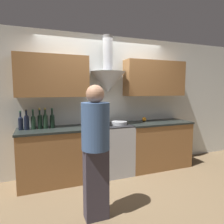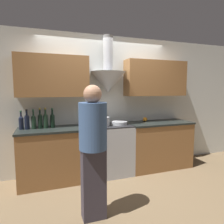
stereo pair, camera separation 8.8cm
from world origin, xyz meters
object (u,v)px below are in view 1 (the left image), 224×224
object	(u,v)px
wine_bottle_3	(40,121)
stove_range	(110,149)
person_foreground_left	(96,146)
wine_bottle_0	(21,122)
stock_pot	(102,121)
wine_bottle_4	(45,120)
mixing_bowl	(119,123)
orange_fruit	(144,119)
wine_bottle_5	(52,120)
wine_bottle_1	(27,121)
wine_bottle_2	(33,121)

from	to	relation	value
wine_bottle_3	stove_range	bearing A→B (deg)	-3.21
wine_bottle_3	person_foreground_left	xyz separation A→B (m)	(0.60, -1.24, -0.16)
stove_range	wine_bottle_0	bearing A→B (deg)	176.85
stove_range	stock_pot	xyz separation A→B (m)	(-0.17, -0.03, 0.54)
wine_bottle_4	person_foreground_left	bearing A→B (deg)	-67.60
wine_bottle_3	mixing_bowl	bearing A→B (deg)	-4.19
mixing_bowl	orange_fruit	xyz separation A→B (m)	(0.63, 0.17, 0.01)
wine_bottle_0	wine_bottle_5	bearing A→B (deg)	-1.11
wine_bottle_4	orange_fruit	distance (m)	1.93
wine_bottle_1	stock_pot	world-z (taller)	wine_bottle_1
wine_bottle_3	stock_pot	distance (m)	1.05
stove_range	wine_bottle_3	bearing A→B (deg)	176.79
wine_bottle_1	wine_bottle_2	world-z (taller)	wine_bottle_1
wine_bottle_4	stove_range	bearing A→B (deg)	-3.35
wine_bottle_3	wine_bottle_5	distance (m)	0.20
stove_range	orange_fruit	world-z (taller)	orange_fruit
stove_range	wine_bottle_1	bearing A→B (deg)	177.27
stove_range	mixing_bowl	distance (m)	0.52
stove_range	wine_bottle_2	xyz separation A→B (m)	(-1.31, 0.07, 0.59)
person_foreground_left	wine_bottle_0	bearing A→B (deg)	125.26
wine_bottle_0	person_foreground_left	size ratio (longest dim) A/B	0.19
stove_range	wine_bottle_1	distance (m)	1.54
stock_pot	wine_bottle_5	bearing A→B (deg)	172.83
wine_bottle_3	person_foreground_left	distance (m)	1.39
wine_bottle_0	person_foreground_left	distance (m)	1.55
person_foreground_left	wine_bottle_4	bearing A→B (deg)	112.40
wine_bottle_3	mixing_bowl	distance (m)	1.39
wine_bottle_1	mixing_bowl	distance (m)	1.59
stove_range	wine_bottle_4	xyz separation A→B (m)	(-1.13, 0.07, 0.60)
wine_bottle_2	wine_bottle_4	distance (m)	0.19
wine_bottle_3	person_foreground_left	bearing A→B (deg)	-64.33
wine_bottle_0	wine_bottle_1	distance (m)	0.09
wine_bottle_0	orange_fruit	world-z (taller)	wine_bottle_0
wine_bottle_3	wine_bottle_5	xyz separation A→B (m)	(0.20, 0.01, -0.00)
wine_bottle_5	stock_pot	bearing A→B (deg)	-7.17
wine_bottle_3	wine_bottle_2	bearing A→B (deg)	-178.73
wine_bottle_2	stove_range	bearing A→B (deg)	-2.86
mixing_bowl	orange_fruit	distance (m)	0.65
wine_bottle_1	stock_pot	xyz separation A→B (m)	(1.24, -0.10, -0.06)
wine_bottle_5	orange_fruit	xyz separation A→B (m)	(1.81, 0.07, -0.09)
wine_bottle_2	wine_bottle_5	distance (m)	0.30
wine_bottle_3	orange_fruit	size ratio (longest dim) A/B	3.96
stove_range	orange_fruit	size ratio (longest dim) A/B	10.75
stove_range	wine_bottle_1	size ratio (longest dim) A/B	2.83
wine_bottle_1	wine_bottle_2	distance (m)	0.10
wine_bottle_2	mixing_bowl	bearing A→B (deg)	-3.81
stove_range	wine_bottle_2	size ratio (longest dim) A/B	2.84
wine_bottle_0	wine_bottle_2	bearing A→B (deg)	-5.12
wine_bottle_0	wine_bottle_1	world-z (taller)	wine_bottle_1
stock_pot	orange_fruit	bearing A→B (deg)	10.16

